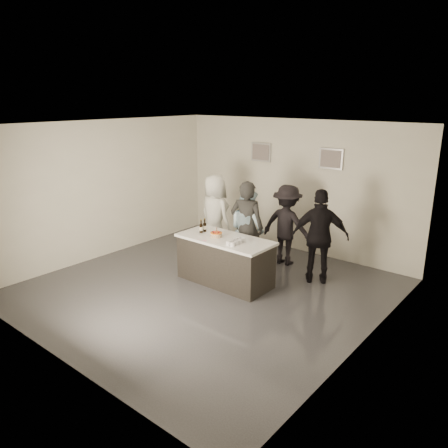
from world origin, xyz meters
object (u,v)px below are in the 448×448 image
Objects in this scene: bar_counter at (225,260)px; person_main_blue at (248,230)px; beer_bottle_b at (201,226)px; person_guest_back at (287,225)px; cake at (216,235)px; person_main_black at (247,227)px; beer_bottle_a at (205,225)px; person_guest_left at (215,215)px; person_guest_right at (320,237)px.

bar_counter is 0.94m from person_main_blue.
beer_bottle_b is 1.91m from person_guest_back.
cake is (-0.18, -0.05, 0.49)m from bar_counter.
cake is at bearing 61.23° from person_main_black.
beer_bottle_b is (0.00, -0.11, 0.00)m from beer_bottle_a.
person_guest_left is 1.07× the size of person_guest_back.
person_main_black reaches higher than person_guest_back.
bar_counter is 7.15× the size of beer_bottle_a.
person_guest_back is (0.93, 1.66, -0.17)m from beer_bottle_b.
person_main_blue is (-0.08, 0.14, -0.10)m from person_main_black.
bar_counter is 0.82m from beer_bottle_a.
bar_counter is at bearing 113.25° from person_main_blue.
person_main_blue is 0.99× the size of person_guest_back.
person_guest_right is at bearing 40.64° from bar_counter.
beer_bottle_b reaches higher than bar_counter.
cake is 0.91m from person_main_blue.
cake is 0.88× the size of beer_bottle_a.
person_guest_right reaches higher than cake.
person_main_blue is at bearing 54.19° from person_guest_back.
bar_counter is 1.02× the size of person_guest_right.
person_main_black reaches higher than bar_counter.
person_guest_back is (0.36, 1.61, 0.41)m from bar_counter.
person_guest_back is at bearing 72.00° from cake.
person_guest_back is (0.39, 0.90, -0.09)m from person_main_black.
beer_bottle_b is at bearing 179.56° from cake.
person_main_blue reaches higher than bar_counter.
beer_bottle_b is at bearing 78.75° from person_main_blue.
beer_bottle_b is at bearing 56.22° from person_guest_back.
person_main_black reaches higher than cake.
beer_bottle_a and beer_bottle_b have the same top height.
person_main_black is at bearing 78.73° from cake.
person_guest_right is (1.93, 1.21, -0.11)m from beer_bottle_b.
person_main_black is 1.19m from person_guest_left.
person_guest_back is at bearing -105.07° from person_main_blue.
person_main_blue is at bearing -17.56° from person_guest_right.
person_guest_left is (-1.14, 0.34, -0.03)m from person_main_black.
person_guest_back is at bearing -148.09° from person_guest_left.
person_main_black is 0.19m from person_main_blue.
person_guest_back reaches higher than beer_bottle_a.
bar_counter is 1.64m from person_guest_left.
person_main_blue is 0.92× the size of person_guest_right.
person_guest_left is (-0.59, 1.11, -0.11)m from beer_bottle_b.
beer_bottle_b is at bearing 36.97° from person_main_black.
beer_bottle_a is 1.17m from person_guest_left.
person_main_black is at bearing 62.17° from person_guest_back.
beer_bottle_a is 0.94m from person_main_blue.
person_guest_right is (1.39, 0.45, -0.03)m from person_main_black.
person_guest_back is (0.93, 1.55, -0.17)m from beer_bottle_a.
beer_bottle_b is at bearing -175.49° from bar_counter.
person_guest_left is at bearing 15.47° from person_guest_back.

